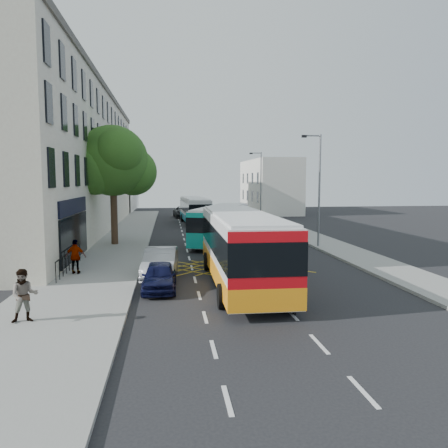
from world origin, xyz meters
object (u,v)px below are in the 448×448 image
object	(u,v)px
red_hatchback	(274,232)
lamp_far	(260,183)
lamp_near	(318,184)
distant_car_dark	(239,210)
distant_car_silver	(248,214)
pedestrian_far	(76,257)
bus_far	(195,210)
street_tree	(113,161)
parked_car_blue	(159,276)
bus_mid	(221,224)
pedestrian_near	(24,296)
motorbike	(296,284)
bus_near	(241,247)
parked_car_silver	(160,263)
distant_car_grey	(184,212)

from	to	relation	value
red_hatchback	lamp_far	bearing A→B (deg)	-100.66
lamp_near	distant_car_dark	size ratio (longest dim) A/B	1.86
distant_car_silver	pedestrian_far	bearing A→B (deg)	72.65
lamp_near	pedestrian_far	xyz separation A→B (m)	(-15.39, -7.49, -3.59)
bus_far	street_tree	bearing A→B (deg)	-116.78
distant_car_silver	distant_car_dark	world-z (taller)	distant_car_dark
parked_car_blue	distant_car_dark	bearing A→B (deg)	77.20
bus_mid	parked_car_blue	xyz separation A→B (m)	(-4.50, -14.09, -0.90)
bus_mid	pedestrian_near	xyz separation A→B (m)	(-8.90, -18.43, -0.47)
bus_far	motorbike	bearing A→B (deg)	-90.22
bus_near	distant_car_dark	xyz separation A→B (m)	(6.58, 40.63, -1.07)
red_hatchback	pedestrian_near	world-z (taller)	pedestrian_near
parked_car_blue	pedestrian_near	bearing A→B (deg)	-134.09
parked_car_silver	bus_far	bearing A→B (deg)	87.15
bus_far	red_hatchback	size ratio (longest dim) A/B	2.43
lamp_near	bus_mid	bearing A→B (deg)	153.77
lamp_far	bus_far	size ratio (longest dim) A/B	0.76
lamp_near	bus_near	distance (m)	12.71
street_tree	red_hatchback	bearing A→B (deg)	10.00
bus_mid	distant_car_grey	xyz separation A→B (m)	(-2.09, 24.39, -0.80)
parked_car_silver	distant_car_silver	bearing A→B (deg)	76.30
parked_car_silver	pedestrian_near	size ratio (longest dim) A/B	2.49
lamp_far	bus_far	bearing A→B (deg)	-173.91
parked_car_blue	pedestrian_far	bearing A→B (deg)	143.41
lamp_far	pedestrian_far	size ratio (longest dim) A/B	4.54
street_tree	red_hatchback	xyz separation A→B (m)	(12.79, 2.26, -5.66)
parked_car_silver	parked_car_blue	bearing A→B (deg)	-85.81
parked_car_silver	distant_car_silver	size ratio (longest dim) A/B	1.25
street_tree	parked_car_blue	xyz separation A→B (m)	(3.61, -13.80, -5.66)
lamp_far	red_hatchback	world-z (taller)	lamp_far
pedestrian_near	parked_car_silver	bearing A→B (deg)	43.43
bus_near	parked_car_blue	xyz separation A→B (m)	(-3.82, -0.80, -1.15)
motorbike	street_tree	bearing A→B (deg)	137.09
red_hatchback	pedestrian_far	xyz separation A→B (m)	(-13.48, -12.71, 0.40)
street_tree	pedestrian_far	xyz separation A→B (m)	(-0.69, -10.46, -5.26)
parked_car_silver	distant_car_dark	world-z (taller)	parked_car_silver
bus_mid	distant_car_grey	size ratio (longest dim) A/B	2.00
street_tree	distant_car_silver	distance (m)	25.78
bus_mid	parked_car_blue	bearing A→B (deg)	-87.22
pedestrian_far	red_hatchback	bearing A→B (deg)	-130.92
motorbike	parked_car_silver	bearing A→B (deg)	150.92
bus_far	motorbike	distance (m)	33.54
street_tree	pedestrian_far	distance (m)	11.73
lamp_far	bus_far	distance (m)	8.34
bus_near	bus_mid	size ratio (longest dim) A/B	1.14
distant_car_grey	pedestrian_near	xyz separation A→B (m)	(-6.82, -42.82, 0.33)
bus_mid	street_tree	bearing A→B (deg)	-157.50
lamp_near	distant_car_silver	bearing A→B (deg)	91.74
distant_car_silver	pedestrian_far	world-z (taller)	pedestrian_far
street_tree	lamp_near	size ratio (longest dim) A/B	1.10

